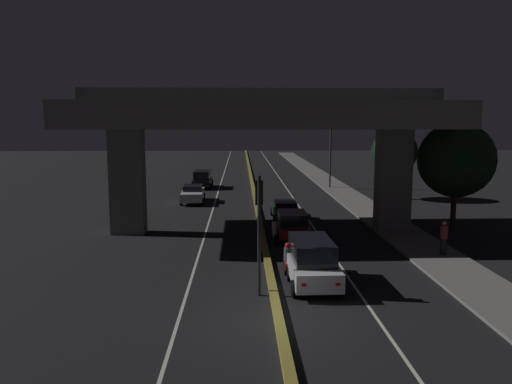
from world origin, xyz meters
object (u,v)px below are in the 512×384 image
Objects in this scene: street_lamp at (327,145)px; car_white_lead_oncoming at (193,193)px; car_black_second_oncoming at (203,179)px; car_white_lead at (312,261)px; motorcycle_red_filtering_near at (287,262)px; traffic_light_left_of_median at (259,214)px; car_dark_red_second at (292,224)px; car_dark_green_third at (285,209)px; motorcycle_white_filtering_mid at (275,231)px; pedestrian_on_sidewalk at (444,238)px.

street_lamp reaches higher than car_white_lead_oncoming.
car_white_lead_oncoming is 1.09× the size of car_black_second_oncoming.
car_white_lead is 31.64m from car_black_second_oncoming.
car_white_lead_oncoming is 21.42m from motorcycle_red_filtering_near.
traffic_light_left_of_median is at bearing 10.18° from car_white_lead_oncoming.
car_dark_red_second is at bearing -104.82° from street_lamp.
motorcycle_red_filtering_near is (-1.04, -12.92, -0.06)m from car_dark_green_third.
car_dark_green_third is at bearing 41.51° from car_white_lead_oncoming.
car_white_lead is 0.94× the size of car_white_lead_oncoming.
car_black_second_oncoming reaches higher than motorcycle_white_filtering_mid.
car_white_lead is 14.09m from car_dark_green_third.
motorcycle_white_filtering_mid is at bearing 2.95° from motorcycle_red_filtering_near.
street_lamp is at bearing -15.42° from motorcycle_white_filtering_mid.
traffic_light_left_of_median reaches higher than motorcycle_white_filtering_mid.
street_lamp is at bearing -11.22° from motorcycle_red_filtering_near.
car_white_lead reaches higher than car_dark_green_third.
car_white_lead is 1.00× the size of car_dark_green_third.
car_dark_green_third is at bearing 23.70° from car_black_second_oncoming.
car_white_lead is 1.02× the size of car_black_second_oncoming.
street_lamp is 17.40m from car_dark_green_third.
pedestrian_on_sidewalk reaches higher than motorcycle_white_filtering_mid.
motorcycle_white_filtering_mid is (1.22, 8.70, -2.63)m from traffic_light_left_of_median.
traffic_light_left_of_median reaches higher than car_white_lead.
street_lamp is (8.07, 31.27, 1.16)m from traffic_light_left_of_median.
car_dark_green_third is 2.48× the size of motorcycle_white_filtering_mid.
car_white_lead_oncoming is 2.47× the size of motorcycle_red_filtering_near.
pedestrian_on_sidewalk reaches higher than motorcycle_red_filtering_near.
street_lamp reaches higher than motorcycle_red_filtering_near.
car_dark_red_second is at bearing -52.42° from motorcycle_white_filtering_mid.
car_dark_red_second is (-5.76, -21.78, -3.57)m from street_lamp.
car_dark_red_second is 15.12m from car_white_lead_oncoming.
car_white_lead is at bearing -150.59° from pedestrian_on_sidewalk.
motorcycle_white_filtering_mid is (-0.12, 6.37, -0.03)m from motorcycle_red_filtering_near.
motorcycle_red_filtering_near is at bearing 14.96° from car_white_lead_oncoming.
motorcycle_red_filtering_near is at bearing 60.03° from traffic_light_left_of_median.
car_dark_red_second is (0.06, 8.34, -0.19)m from car_white_lead.
car_dark_green_third is (0.08, 5.75, -0.14)m from car_dark_red_second.
street_lamp reaches higher than car_black_second_oncoming.
traffic_light_left_of_median is at bearing -104.46° from street_lamp.
car_black_second_oncoming is (-6.98, 16.81, 0.26)m from car_dark_green_third.
car_black_second_oncoming is (0.13, 9.18, 0.20)m from car_white_lead_oncoming.
car_dark_green_third is 2.57× the size of pedestrian_on_sidewalk.
traffic_light_left_of_median is 1.01× the size of car_white_lead_oncoming.
traffic_light_left_of_median is 2.66× the size of motorcycle_white_filtering_mid.
street_lamp is at bearing -19.46° from car_dark_green_third.
car_white_lead_oncoming is (-4.74, 22.87, -2.49)m from traffic_light_left_of_median.
traffic_light_left_of_median is 1.16× the size of car_dark_red_second.
car_dark_green_third is 2.32× the size of motorcycle_red_filtering_near.
car_white_lead is 22.81m from car_white_lead_oncoming.
car_dark_red_second reaches higher than car_white_lead_oncoming.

